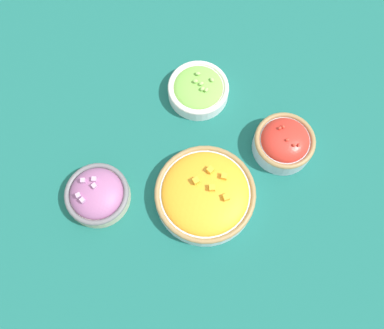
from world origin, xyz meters
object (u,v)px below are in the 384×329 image
(bowl_squash, at_px, (205,194))
(bowl_cherry_tomatoes, at_px, (284,142))
(bowl_red_onion, at_px, (97,194))
(bowl_lettuce, at_px, (198,89))

(bowl_squash, distance_m, bowl_cherry_tomatoes, 0.22)
(bowl_squash, relative_size, bowl_cherry_tomatoes, 1.61)
(bowl_squash, distance_m, bowl_red_onion, 0.25)
(bowl_squash, height_order, bowl_lettuce, bowl_squash)
(bowl_red_onion, height_order, bowl_lettuce, bowl_red_onion)
(bowl_lettuce, height_order, bowl_cherry_tomatoes, bowl_cherry_tomatoes)
(bowl_lettuce, xyz_separation_m, bowl_cherry_tomatoes, (0.06, -0.24, 0.01))
(bowl_squash, xyz_separation_m, bowl_cherry_tomatoes, (0.22, -0.03, 0.01))
(bowl_lettuce, bearing_deg, bowl_cherry_tomatoes, -76.50)
(bowl_cherry_tomatoes, bearing_deg, bowl_lettuce, 103.50)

